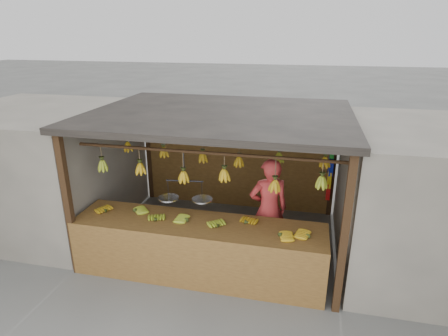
# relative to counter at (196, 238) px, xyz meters

# --- Properties ---
(ground) EXTENTS (80.00, 80.00, 0.00)m
(ground) POSITION_rel_counter_xyz_m (0.08, 1.24, -0.72)
(ground) COLOR #5B5B57
(stall) EXTENTS (4.30, 3.30, 2.40)m
(stall) POSITION_rel_counter_xyz_m (0.08, 1.57, 1.25)
(stall) COLOR black
(stall) RESTS_ON ground
(neighbor_left) EXTENTS (3.00, 3.00, 2.30)m
(neighbor_left) POSITION_rel_counter_xyz_m (-3.52, 1.24, 0.43)
(neighbor_left) COLOR slate
(neighbor_left) RESTS_ON ground
(neighbor_right) EXTENTS (3.00, 3.00, 2.30)m
(neighbor_right) POSITION_rel_counter_xyz_m (3.68, 1.24, 0.43)
(neighbor_right) COLOR slate
(neighbor_right) RESTS_ON ground
(counter) EXTENTS (3.88, 0.88, 0.96)m
(counter) POSITION_rel_counter_xyz_m (0.00, 0.00, 0.00)
(counter) COLOR brown
(counter) RESTS_ON ground
(hanging_bananas) EXTENTS (3.64, 2.20, 0.40)m
(hanging_bananas) POSITION_rel_counter_xyz_m (0.08, 1.24, 0.91)
(hanging_bananas) COLOR #92A523
(hanging_bananas) RESTS_ON ground
(balance_scale) EXTENTS (0.82, 0.37, 0.78)m
(balance_scale) POSITION_rel_counter_xyz_m (-0.23, 0.24, 0.55)
(balance_scale) COLOR black
(balance_scale) RESTS_ON ground
(vendor) EXTENTS (0.75, 0.61, 1.77)m
(vendor) POSITION_rel_counter_xyz_m (0.99, 0.85, 0.17)
(vendor) COLOR #BF3333
(vendor) RESTS_ON ground
(bag_bundles) EXTENTS (0.08, 0.26, 1.22)m
(bag_bundles) POSITION_rel_counter_xyz_m (2.02, 2.59, 0.30)
(bag_bundles) COLOR #199926
(bag_bundles) RESTS_ON ground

